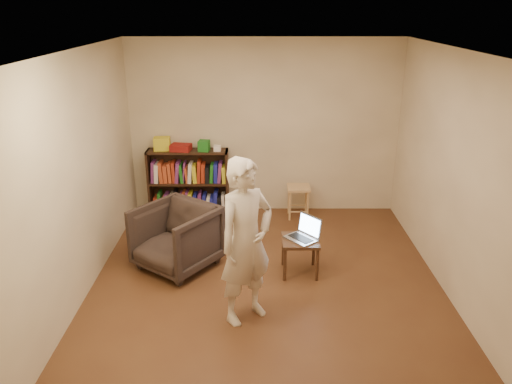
{
  "coord_description": "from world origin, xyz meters",
  "views": [
    {
      "loc": [
        -0.11,
        -5.02,
        3.03
      ],
      "look_at": [
        -0.12,
        0.35,
        1.0
      ],
      "focal_mm": 35.0,
      "sensor_mm": 36.0,
      "label": 1
    }
  ],
  "objects_px": {
    "side_table": "(300,245)",
    "person": "(246,242)",
    "stool": "(298,192)",
    "armchair": "(176,237)",
    "bookshelf": "(189,186)",
    "laptop": "(304,234)"
  },
  "relations": [
    {
      "from": "side_table",
      "to": "person",
      "type": "bearing_deg",
      "value": -124.35
    },
    {
      "from": "stool",
      "to": "armchair",
      "type": "xyz_separation_m",
      "value": [
        -1.59,
        -1.53,
        0.0
      ]
    },
    {
      "from": "bookshelf",
      "to": "person",
      "type": "height_order",
      "value": "person"
    },
    {
      "from": "bookshelf",
      "to": "laptop",
      "type": "height_order",
      "value": "bookshelf"
    },
    {
      "from": "bookshelf",
      "to": "person",
      "type": "bearing_deg",
      "value": -71.29
    },
    {
      "from": "side_table",
      "to": "person",
      "type": "distance_m",
      "value": 1.2
    },
    {
      "from": "bookshelf",
      "to": "laptop",
      "type": "relative_size",
      "value": 2.62
    },
    {
      "from": "armchair",
      "to": "stool",
      "type": "bearing_deg",
      "value": 80.19
    },
    {
      "from": "bookshelf",
      "to": "side_table",
      "type": "bearing_deg",
      "value": -49.99
    },
    {
      "from": "stool",
      "to": "laptop",
      "type": "height_order",
      "value": "laptop"
    },
    {
      "from": "bookshelf",
      "to": "person",
      "type": "xyz_separation_m",
      "value": [
        0.93,
        -2.74,
        0.41
      ]
    },
    {
      "from": "side_table",
      "to": "laptop",
      "type": "xyz_separation_m",
      "value": [
        0.05,
        0.03,
        0.14
      ]
    },
    {
      "from": "bookshelf",
      "to": "stool",
      "type": "distance_m",
      "value": 1.66
    },
    {
      "from": "stool",
      "to": "laptop",
      "type": "bearing_deg",
      "value": -92.2
    },
    {
      "from": "bookshelf",
      "to": "side_table",
      "type": "distance_m",
      "value": 2.4
    },
    {
      "from": "bookshelf",
      "to": "side_table",
      "type": "relative_size",
      "value": 2.72
    },
    {
      "from": "laptop",
      "to": "side_table",
      "type": "bearing_deg",
      "value": -99.57
    },
    {
      "from": "person",
      "to": "side_table",
      "type": "bearing_deg",
      "value": 16.1
    },
    {
      "from": "bookshelf",
      "to": "side_table",
      "type": "xyz_separation_m",
      "value": [
        1.54,
        -1.84,
        -0.07
      ]
    },
    {
      "from": "person",
      "to": "bookshelf",
      "type": "bearing_deg",
      "value": 69.16
    },
    {
      "from": "bookshelf",
      "to": "armchair",
      "type": "height_order",
      "value": "bookshelf"
    },
    {
      "from": "stool",
      "to": "armchair",
      "type": "distance_m",
      "value": 2.21
    }
  ]
}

